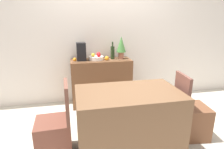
% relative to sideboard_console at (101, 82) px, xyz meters
% --- Properties ---
extents(ground_plane, '(6.40, 6.40, 0.02)m').
position_rel_sideboard_console_xyz_m(ground_plane, '(0.16, -0.92, -0.44)').
color(ground_plane, beige).
rests_on(ground_plane, ground).
extents(room_wall_rear, '(6.40, 0.06, 2.70)m').
position_rel_sideboard_console_xyz_m(room_wall_rear, '(0.16, 0.26, 0.92)').
color(room_wall_rear, silver).
rests_on(room_wall_rear, ground).
extents(sideboard_console, '(1.10, 0.42, 0.86)m').
position_rel_sideboard_console_xyz_m(sideboard_console, '(0.00, 0.00, 0.00)').
color(sideboard_console, brown).
rests_on(sideboard_console, ground).
extents(table_runner, '(1.03, 0.32, 0.01)m').
position_rel_sideboard_console_xyz_m(table_runner, '(-0.00, 0.00, 0.43)').
color(table_runner, brown).
rests_on(table_runner, sideboard_console).
extents(fruit_bowl, '(0.27, 0.27, 0.06)m').
position_rel_sideboard_console_xyz_m(fruit_bowl, '(-0.09, 0.00, 0.47)').
color(fruit_bowl, white).
rests_on(fruit_bowl, table_runner).
extents(apple_upper, '(0.07, 0.07, 0.07)m').
position_rel_sideboard_console_xyz_m(apple_upper, '(-0.15, -0.02, 0.53)').
color(apple_upper, gold).
rests_on(apple_upper, fruit_bowl).
extents(apple_front, '(0.07, 0.07, 0.07)m').
position_rel_sideboard_console_xyz_m(apple_front, '(-0.04, 0.03, 0.53)').
color(apple_front, red).
rests_on(apple_front, fruit_bowl).
extents(apple_center, '(0.07, 0.07, 0.07)m').
position_rel_sideboard_console_xyz_m(apple_center, '(-0.05, -0.06, 0.53)').
color(apple_center, red).
rests_on(apple_center, fruit_bowl).
extents(wine_bottle, '(0.07, 0.07, 0.32)m').
position_rel_sideboard_console_xyz_m(wine_bottle, '(0.22, 0.00, 0.56)').
color(wine_bottle, '#1F3119').
rests_on(wine_bottle, sideboard_console).
extents(coffee_maker, '(0.16, 0.18, 0.32)m').
position_rel_sideboard_console_xyz_m(coffee_maker, '(-0.35, 0.00, 0.59)').
color(coffee_maker, black).
rests_on(coffee_maker, sideboard_console).
extents(potted_plant, '(0.17, 0.17, 0.42)m').
position_rel_sideboard_console_xyz_m(potted_plant, '(0.38, 0.00, 0.68)').
color(potted_plant, '#AA6A52').
rests_on(potted_plant, sideboard_console).
extents(orange_loose_mid, '(0.08, 0.08, 0.08)m').
position_rel_sideboard_console_xyz_m(orange_loose_mid, '(0.09, -0.08, 0.47)').
color(orange_loose_mid, orange).
rests_on(orange_loose_mid, sideboard_console).
extents(orange_loose_near_bowl, '(0.07, 0.07, 0.07)m').
position_rel_sideboard_console_xyz_m(orange_loose_near_bowl, '(-0.47, -0.03, 0.46)').
color(orange_loose_near_bowl, orange).
rests_on(orange_loose_near_bowl, sideboard_console).
extents(dining_table, '(1.27, 0.78, 0.74)m').
position_rel_sideboard_console_xyz_m(dining_table, '(0.14, -1.31, -0.06)').
color(dining_table, brown).
rests_on(dining_table, ground).
extents(chair_near_window, '(0.42, 0.42, 0.90)m').
position_rel_sideboard_console_xyz_m(chair_near_window, '(-0.76, -1.31, -0.17)').
color(chair_near_window, brown).
rests_on(chair_near_window, ground).
extents(chair_by_corner, '(0.44, 0.44, 0.90)m').
position_rel_sideboard_console_xyz_m(chair_by_corner, '(1.04, -1.31, -0.17)').
color(chair_by_corner, brown).
rests_on(chair_by_corner, ground).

